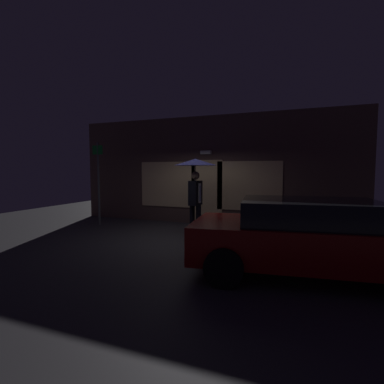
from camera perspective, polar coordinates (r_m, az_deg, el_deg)
The scene contains 6 objects.
ground_plane at distance 8.11m, azimuth -2.13°, elevation -9.00°, with size 18.00×18.00×0.00m, color #38353A.
building_facade at distance 10.08m, azimuth 3.18°, elevation 4.09°, with size 9.86×0.48×3.68m.
person_with_umbrella at distance 8.32m, azimuth 0.67°, elevation 3.55°, with size 1.23×1.23×2.18m.
parked_car at distance 5.62m, azimuth 21.75°, elevation -7.97°, with size 4.27×2.47×1.35m.
street_sign_post at distance 10.34m, azimuth -17.78°, elevation 2.44°, with size 0.40×0.07×2.78m.
sidewalk_bollard at distance 9.18m, azimuth 11.14°, elevation -5.38°, with size 0.22×0.22×0.66m, color #B2A899.
Camera 1 is at (3.16, -7.23, 1.88)m, focal length 27.34 mm.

